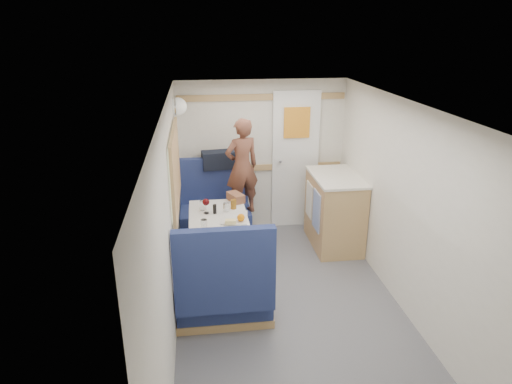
{
  "coord_description": "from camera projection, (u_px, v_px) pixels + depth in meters",
  "views": [
    {
      "loc": [
        -0.83,
        -3.53,
        2.65
      ],
      "look_at": [
        -0.25,
        0.9,
        1.0
      ],
      "focal_mm": 32.0,
      "sensor_mm": 36.0,
      "label": 1
    }
  ],
  "objects": [
    {
      "name": "oak_trim_low",
      "position": [
        262.0,
        167.0,
        6.08
      ],
      "size": [
        2.15,
        0.02,
        0.08
      ],
      "primitive_type": "cube",
      "color": "#AD804E",
      "rests_on": "wall_back"
    },
    {
      "name": "cheese_block",
      "position": [
        231.0,
        222.0,
        4.64
      ],
      "size": [
        0.12,
        0.08,
        0.04
      ],
      "primitive_type": "cube",
      "rotation": [
        0.0,
        0.0,
        -0.13
      ],
      "color": "#E0D381",
      "rests_on": "tray"
    },
    {
      "name": "side_window",
      "position": [
        174.0,
        169.0,
        4.66
      ],
      "size": [
        0.04,
        1.3,
        0.72
      ],
      "primitive_type": "cube",
      "color": "#A7AF94",
      "rests_on": "wall_left"
    },
    {
      "name": "orange_fruit",
      "position": [
        241.0,
        218.0,
        4.69
      ],
      "size": [
        0.08,
        0.08,
        0.08
      ],
      "primitive_type": "sphere",
      "color": "orange",
      "rests_on": "tray"
    },
    {
      "name": "wall_back",
      "position": [
        262.0,
        156.0,
        6.04
      ],
      "size": [
        2.2,
        0.02,
        2.0
      ],
      "primitive_type": "cube",
      "color": "silver",
      "rests_on": "floor"
    },
    {
      "name": "person",
      "position": [
        242.0,
        167.0,
        5.47
      ],
      "size": [
        0.5,
        0.41,
        1.18
      ],
      "primitive_type": "imported",
      "rotation": [
        0.0,
        0.0,
        3.48
      ],
      "color": "brown",
      "rests_on": "bench_far"
    },
    {
      "name": "floor",
      "position": [
        295.0,
        323.0,
        4.3
      ],
      "size": [
        4.5,
        4.5,
        0.0
      ],
      "primitive_type": "plane",
      "color": "#515156",
      "rests_on": "ground"
    },
    {
      "name": "bench_far",
      "position": [
        216.0,
        219.0,
        5.85
      ],
      "size": [
        0.9,
        0.59,
        1.05
      ],
      "color": "navy",
      "rests_on": "floor"
    },
    {
      "name": "ledge",
      "position": [
        213.0,
        170.0,
        5.89
      ],
      "size": [
        0.9,
        0.14,
        0.04
      ],
      "primitive_type": "cube",
      "color": "#AD804E",
      "rests_on": "bench_far"
    },
    {
      "name": "duffel_bag",
      "position": [
        220.0,
        160.0,
        5.85
      ],
      "size": [
        0.49,
        0.28,
        0.22
      ],
      "primitive_type": "cube",
      "rotation": [
        0.0,
        0.0,
        0.12
      ],
      "color": "black",
      "rests_on": "ledge"
    },
    {
      "name": "tumbler_right",
      "position": [
        226.0,
        208.0,
        4.94
      ],
      "size": [
        0.07,
        0.07,
        0.11
      ],
      "primitive_type": "cylinder",
      "color": "white",
      "rests_on": "dinette_table"
    },
    {
      "name": "wine_glass",
      "position": [
        206.0,
        203.0,
        4.9
      ],
      "size": [
        0.08,
        0.08,
        0.17
      ],
      "color": "white",
      "rests_on": "dinette_table"
    },
    {
      "name": "tumbler_mid",
      "position": [
        203.0,
        206.0,
        5.01
      ],
      "size": [
        0.07,
        0.07,
        0.11
      ],
      "primitive_type": "cylinder",
      "color": "white",
      "rests_on": "dinette_table"
    },
    {
      "name": "bread_loaf",
      "position": [
        236.0,
        197.0,
        5.26
      ],
      "size": [
        0.21,
        0.26,
        0.1
      ],
      "primitive_type": "cube",
      "rotation": [
        0.0,
        0.0,
        0.42
      ],
      "color": "olive",
      "rests_on": "dinette_table"
    },
    {
      "name": "bench_near",
      "position": [
        224.0,
        293.0,
        4.24
      ],
      "size": [
        0.9,
        0.59,
        1.05
      ],
      "color": "navy",
      "rests_on": "floor"
    },
    {
      "name": "tray",
      "position": [
        234.0,
        218.0,
        4.8
      ],
      "size": [
        0.31,
        0.38,
        0.02
      ],
      "primitive_type": "cube",
      "rotation": [
        0.0,
        0.0,
        -0.12
      ],
      "color": "silver",
      "rests_on": "dinette_table"
    },
    {
      "name": "dome_light",
      "position": [
        178.0,
        106.0,
        5.29
      ],
      "size": [
        0.2,
        0.2,
        0.2
      ],
      "primitive_type": "sphere",
      "color": "white",
      "rests_on": "wall_left"
    },
    {
      "name": "pepper_grinder",
      "position": [
        215.0,
        209.0,
        4.92
      ],
      "size": [
        0.04,
        0.04,
        0.1
      ],
      "primitive_type": "cylinder",
      "color": "black",
      "rests_on": "dinette_table"
    },
    {
      "name": "wall_left",
      "position": [
        169.0,
        233.0,
        3.82
      ],
      "size": [
        0.02,
        4.5,
        2.0
      ],
      "primitive_type": "cube",
      "color": "silver",
      "rests_on": "floor"
    },
    {
      "name": "tumbler_left",
      "position": [
        204.0,
        224.0,
        4.54
      ],
      "size": [
        0.06,
        0.06,
        0.1
      ],
      "primitive_type": "cylinder",
      "color": "silver",
      "rests_on": "dinette_table"
    },
    {
      "name": "oak_trim_high",
      "position": [
        262.0,
        97.0,
        5.75
      ],
      "size": [
        2.15,
        0.02,
        0.08
      ],
      "primitive_type": "cube",
      "color": "#AD804E",
      "rests_on": "wall_back"
    },
    {
      "name": "rear_door",
      "position": [
        295.0,
        158.0,
        6.08
      ],
      "size": [
        0.62,
        0.12,
        1.86
      ],
      "color": "white",
      "rests_on": "wall_back"
    },
    {
      "name": "beer_glass",
      "position": [
        234.0,
        204.0,
        5.05
      ],
      "size": [
        0.07,
        0.07,
        0.1
      ],
      "primitive_type": "cylinder",
      "color": "#895714",
      "rests_on": "dinette_table"
    },
    {
      "name": "wall_right",
      "position": [
        418.0,
        220.0,
        4.08
      ],
      "size": [
        0.02,
        4.5,
        2.0
      ],
      "primitive_type": "cube",
      "color": "silver",
      "rests_on": "floor"
    },
    {
      "name": "galley_counter",
      "position": [
        334.0,
        210.0,
        5.68
      ],
      "size": [
        0.57,
        0.92,
        0.92
      ],
      "color": "#AD804E",
      "rests_on": "floor"
    },
    {
      "name": "ceiling",
      "position": [
        302.0,
        111.0,
        3.6
      ],
      "size": [
        4.5,
        4.5,
        0.0
      ],
      "primitive_type": "plane",
      "rotation": [
        3.14,
        0.0,
        0.0
      ],
      "color": "silver",
      "rests_on": "wall_back"
    },
    {
      "name": "dinette_table",
      "position": [
        218.0,
        228.0,
        4.95
      ],
      "size": [
        0.62,
        0.92,
        0.72
      ],
      "color": "white",
      "rests_on": "floor"
    }
  ]
}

